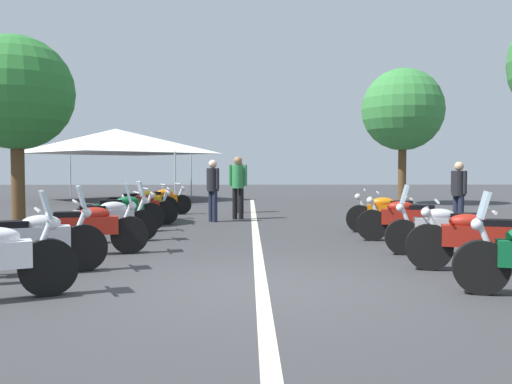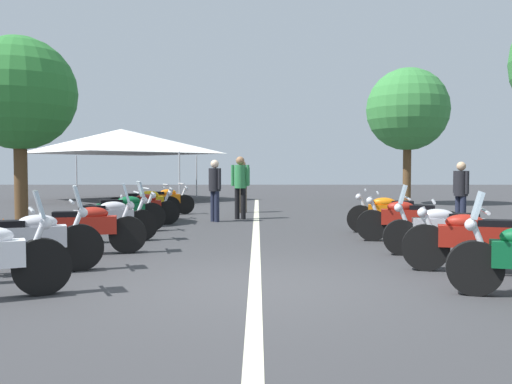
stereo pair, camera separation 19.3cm
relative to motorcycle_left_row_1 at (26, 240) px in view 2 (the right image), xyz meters
The scene contains 21 objects.
ground_plane 3.30m from the motorcycle_left_row_1, 103.52° to the right, with size 80.00×80.00×0.00m, color #38383A.
lane_centre_stripe 5.78m from the motorcycle_left_row_1, 33.42° to the right, with size 25.19×0.16×0.01m, color beige.
motorcycle_left_row_1 is the anchor object (origin of this frame).
motorcycle_left_row_2 1.72m from the motorcycle_left_row_1, ahead, with size 0.79×2.13×1.21m.
motorcycle_left_row_3 3.24m from the motorcycle_left_row_1, ahead, with size 0.99×2.02×1.20m.
motorcycle_left_row_4 4.89m from the motorcycle_left_row_1, ahead, with size 1.01×1.92×1.01m.
motorcycle_left_row_5 6.48m from the motorcycle_left_row_1, ahead, with size 0.79×2.06×0.99m.
motorcycle_left_row_6 7.87m from the motorcycle_left_row_1, ahead, with size 1.01×2.05×1.01m.
motorcycle_left_row_7 9.51m from the motorcycle_left_row_1, ahead, with size 0.99×1.93×0.99m.
motorcycle_right_row_1 6.27m from the motorcycle_left_row_1, 89.10° to the right, with size 0.87×2.03×1.01m.
motorcycle_right_row_2 6.53m from the motorcycle_left_row_1, 76.35° to the right, with size 0.76×2.13×1.19m.
motorcycle_right_row_3 7.04m from the motorcycle_left_row_1, 61.93° to the right, with size 0.78×2.08×1.00m.
motorcycle_right_row_4 7.83m from the motorcycle_left_row_1, 52.57° to the right, with size 0.77×2.01×0.99m.
traffic_cone_0 2.19m from the motorcycle_left_row_1, 32.50° to the left, with size 0.36×0.36×0.61m.
bystander_0 9.74m from the motorcycle_left_row_1, 55.74° to the right, with size 0.51×0.32×1.62m.
bystander_1 7.64m from the motorcycle_left_row_1, 15.52° to the right, with size 0.43×0.37×1.69m.
bystander_2 10.69m from the motorcycle_left_row_1, 14.66° to the right, with size 0.32×0.50×1.70m.
bystander_3 8.54m from the motorcycle_left_row_1, 18.54° to the right, with size 0.32×0.52×1.79m.
roadside_tree_0 7.23m from the motorcycle_left_row_1, 23.90° to the left, with size 2.80×2.80×4.72m.
roadside_tree_2 17.23m from the motorcycle_left_row_1, 32.74° to the right, with size 3.25×3.25×5.40m.
event_tent 17.43m from the motorcycle_left_row_1, ahead, with size 6.74×6.74×3.20m.
Camera 2 is at (-6.75, -0.03, 1.48)m, focal length 38.39 mm.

